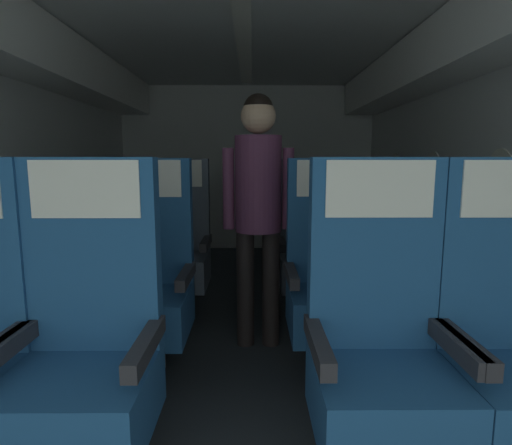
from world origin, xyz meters
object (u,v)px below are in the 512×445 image
Objects in this scene: flight_attendant at (258,196)px; seat_a_right_window at (380,354)px; seat_b_left_window at (62,284)px; seat_b_right_window at (331,283)px; seat_c_left_window at (114,250)px; seat_a_left_aisle at (85,356)px; seat_b_left_aisle at (146,285)px; seat_c_left_aisle at (177,250)px; seat_c_right_aisle at (372,250)px; seat_c_right_window at (311,250)px; seat_b_right_aisle at (421,284)px.

seat_a_right_window is at bearing -53.55° from flight_attendant.
seat_b_left_window is 1.48m from seat_b_right_window.
seat_a_right_window is 2.24m from seat_c_left_window.
flight_attendant is (-0.40, 0.30, 0.46)m from seat_b_right_window.
seat_c_left_window is at bearing 150.34° from seat_b_right_window.
seat_a_left_aisle and seat_a_right_window have the same top height.
seat_b_left_aisle and seat_c_left_aisle have the same top height.
seat_a_right_window is at bearing -38.67° from seat_b_left_aisle.
seat_c_right_aisle is at bearing 48.88° from flight_attendant.
seat_a_left_aisle and seat_c_right_aisle have the same top height.
seat_b_left_aisle is 1.00× the size of seat_c_left_window.
seat_c_left_aisle is 1.01m from seat_c_right_window.
seat_c_right_window is (0.00, 0.83, 0.00)m from seat_b_right_window.
seat_a_left_aisle is 1.00× the size of seat_c_left_aisle.
flight_attendant reaches higher than seat_b_left_window.
seat_b_left_window is 1.00× the size of seat_b_left_aisle.
seat_b_right_window is at bearing -40.15° from seat_c_left_aisle.
seat_c_right_aisle is at bearing 74.88° from seat_a_right_window.
seat_c_left_window is (-0.46, 0.86, 0.00)m from seat_b_left_aisle.
seat_b_right_aisle is 0.76× the size of flight_attendant.
seat_c_left_window is at bearing 156.30° from seat_b_right_aisle.
seat_b_left_aisle is (0.47, -0.02, 0.00)m from seat_b_left_window.
seat_a_right_window is 1.00× the size of seat_b_left_window.
seat_b_right_aisle is at bearing -30.22° from seat_c_left_aisle.
seat_a_right_window is at bearing -120.02° from seat_b_right_aisle.
seat_a_left_aisle is 1.38m from flight_attendant.
seat_a_left_aisle is 1.02m from seat_a_right_window.
seat_a_left_aisle is 1.00× the size of seat_a_right_window.
seat_c_left_aisle is (-1.01, 1.69, 0.00)m from seat_a_right_window.
seat_c_left_window is at bearing 118.21° from seat_b_left_aisle.
seat_a_right_window is 1.00× the size of seat_b_right_aisle.
flight_attendant is (-0.87, -0.54, 0.46)m from seat_c_right_aisle.
seat_b_left_aisle is at bearing 141.33° from seat_a_right_window.
seat_a_right_window and seat_b_left_window have the same top height.
seat_c_left_window is 0.47m from seat_c_left_aisle.
seat_c_left_aisle is 0.93m from flight_attendant.
seat_c_right_aisle is at bearing 48.89° from seat_a_left_aisle.
flight_attendant is (0.60, -0.54, 0.46)m from seat_c_left_aisle.
seat_b_left_aisle is at bearing -178.69° from seat_b_right_window.
seat_c_left_window is 1.28m from flight_attendant.
seat_b_right_window is 0.76× the size of flight_attendant.
seat_b_right_window and seat_c_left_window have the same top height.
seat_a_right_window is 1.00× the size of seat_c_left_window.
seat_b_right_window is 0.68m from flight_attendant.
seat_c_right_aisle is 1.12m from flight_attendant.
seat_b_left_window is 1.21m from flight_attendant.
seat_c_left_aisle is at bearing 121.03° from seat_a_right_window.
seat_b_left_aisle and seat_c_right_aisle have the same top height.
seat_a_left_aisle is 1.69m from seat_c_left_aisle.
seat_b_left_aisle and seat_c_left_window have the same top height.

